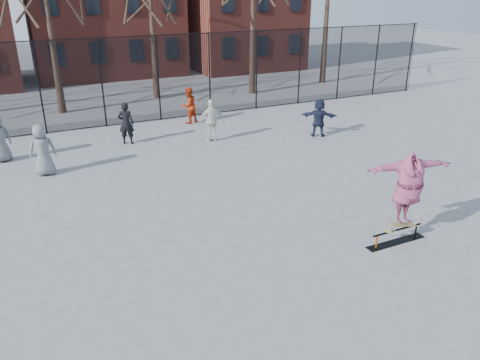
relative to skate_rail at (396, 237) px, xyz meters
name	(u,v)px	position (x,y,z in m)	size (l,w,h in m)	color
ground	(267,255)	(-3.28, 0.88, -0.15)	(100.00, 100.00, 0.00)	slate
skate_rail	(396,237)	(0.00, 0.00, 0.00)	(1.75, 0.27, 0.39)	black
skateboard	(402,226)	(0.15, 0.00, 0.29)	(0.93, 0.22, 0.11)	olive
skater	(408,191)	(0.15, 0.00, 1.28)	(2.29, 0.62, 1.87)	#5B317C
bystander_grey	(42,150)	(-7.70, 8.79, 0.75)	(0.88, 0.57, 1.80)	slate
bystander_black	(126,123)	(-4.36, 10.97, 0.71)	(0.63, 0.41, 1.73)	black
bystander_red	(189,105)	(-0.99, 12.82, 0.69)	(0.82, 0.64, 1.69)	#B4300F
bystander_white	(212,121)	(-1.07, 9.78, 0.73)	(1.04, 0.43, 1.77)	beige
bystander_navy	(319,118)	(3.34, 8.45, 0.67)	(1.52, 0.48, 1.64)	#1B2036
fence	(133,80)	(-3.29, 13.88, 1.90)	(34.03, 0.07, 4.00)	black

